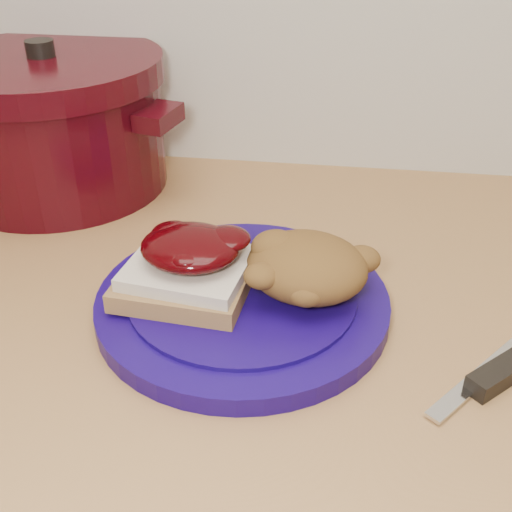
# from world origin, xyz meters

# --- Properties ---
(plate) EXTENTS (0.32, 0.32, 0.02)m
(plate) POSITION_xyz_m (-0.03, 1.45, 0.91)
(plate) COLOR #140551
(plate) RESTS_ON wood_countertop
(sandwich) EXTENTS (0.13, 0.11, 0.06)m
(sandwich) POSITION_xyz_m (-0.08, 1.45, 0.95)
(sandwich) COLOR olive
(sandwich) RESTS_ON plate
(stuffing_mound) EXTENTS (0.13, 0.12, 0.06)m
(stuffing_mound) POSITION_xyz_m (0.03, 1.46, 0.95)
(stuffing_mound) COLOR brown
(stuffing_mound) RESTS_ON plate
(butter_knife) EXTENTS (0.13, 0.15, 0.00)m
(butter_knife) POSITION_xyz_m (0.19, 1.40, 0.90)
(butter_knife) COLOR silver
(butter_knife) RESTS_ON wood_countertop
(dutch_oven) EXTENTS (0.35, 0.34, 0.18)m
(dutch_oven) POSITION_xyz_m (-0.31, 1.69, 0.98)
(dutch_oven) COLOR #32050B
(dutch_oven) RESTS_ON wood_countertop
(pepper_grinder) EXTENTS (0.06, 0.06, 0.12)m
(pepper_grinder) POSITION_xyz_m (-0.32, 1.66, 0.96)
(pepper_grinder) COLOR black
(pepper_grinder) RESTS_ON wood_countertop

